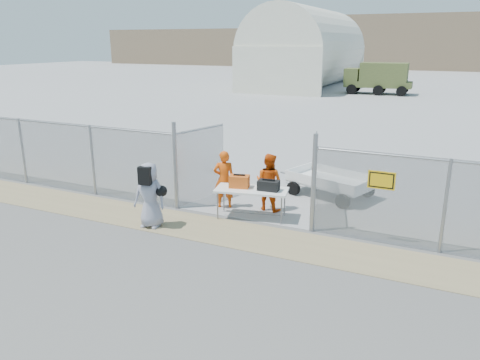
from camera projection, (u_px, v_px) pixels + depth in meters
The scene contains 14 objects.
ground at pixel (204, 247), 10.92m from camera, with size 160.00×160.00×0.00m, color #4D4D4D.
tarmac_inside at pixel (406, 89), 47.42m from camera, with size 160.00×80.00×0.01m, color #999999.
dirt_strip at pixel (223, 232), 11.79m from camera, with size 44.00×1.60×0.01m, color #94835C.
distant_hills at pixel (467, 42), 75.41m from camera, with size 140.00×6.00×9.00m, color #7F684F, non-canonical shape.
chain_link_fence at pixel (240, 180), 12.34m from camera, with size 40.00×0.20×2.20m, color gray, non-canonical shape.
quonset_hangar at pixel (307, 48), 48.59m from camera, with size 9.00×18.00×8.00m, color silver, non-canonical shape.
folding_table at pixel (251, 203), 12.63m from camera, with size 1.93×0.81×0.82m, color white, non-canonical shape.
orange_bag at pixel (239, 181), 12.62m from camera, with size 0.52×0.35×0.33m, color #DD5A18.
black_duffel at pixel (269, 185), 12.37m from camera, with size 0.55×0.32×0.27m, color black.
security_worker_left at pixel (224, 179), 13.33m from camera, with size 0.61×0.40×1.67m, color #DF4D0A.
security_worker_right at pixel (269, 182), 13.13m from camera, with size 0.80×0.62×1.64m, color #DF4D0A.
visitor at pixel (150, 195), 11.91m from camera, with size 0.84×0.54×1.71m, color #9393A4.
utility_trailer at pixel (331, 184), 14.42m from camera, with size 3.25×1.67×0.79m, color white, non-canonical shape.
military_truck at pixel (378, 79), 42.16m from camera, with size 5.85×2.16×2.79m, color #535E2D, non-canonical shape.
Camera 1 is at (4.99, -8.73, 4.61)m, focal length 35.00 mm.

